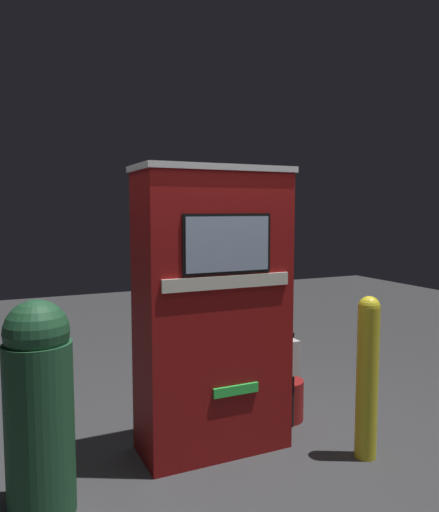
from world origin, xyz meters
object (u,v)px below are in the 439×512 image
gas_pump (213,310)px  trash_bin (39,405)px  safety_bollard (367,374)px  squeegee_bucket (285,399)px

gas_pump → trash_bin: gas_pump is taller
gas_pump → safety_bollard: bearing=-32.5°
gas_pump → safety_bollard: 1.11m
safety_bollard → squeegee_bucket: safety_bollard is taller
gas_pump → safety_bollard: gas_pump is taller
trash_bin → safety_bollard: bearing=-7.6°
gas_pump → squeegee_bucket: bearing=15.0°
safety_bollard → squeegee_bucket: size_ratio=1.55×
gas_pump → safety_bollard: size_ratio=1.77×
safety_bollard → trash_bin: trash_bin is taller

